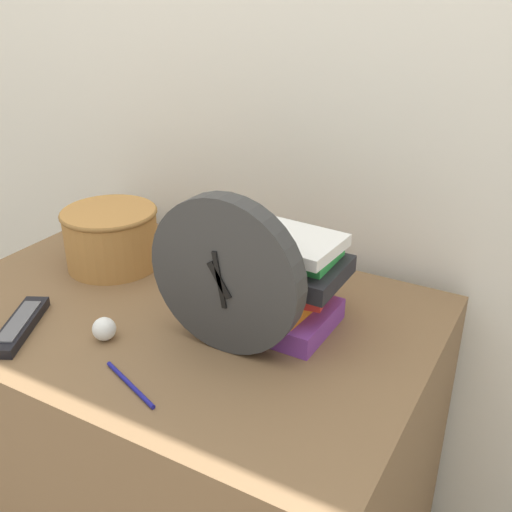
{
  "coord_description": "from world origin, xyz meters",
  "views": [
    {
      "loc": [
        0.67,
        -0.51,
        1.41
      ],
      "look_at": [
        0.18,
        0.35,
        0.93
      ],
      "focal_mm": 42.0,
      "sensor_mm": 36.0,
      "label": 1
    }
  ],
  "objects": [
    {
      "name": "wall_back",
      "position": [
        0.0,
        0.77,
        1.2
      ],
      "size": [
        6.0,
        0.04,
        2.4
      ],
      "color": "silver",
      "rests_on": "ground_plane"
    },
    {
      "name": "desk",
      "position": [
        0.0,
        0.35,
        0.39
      ],
      "size": [
        1.03,
        0.7,
        0.77
      ],
      "color": "brown",
      "rests_on": "ground_plane"
    },
    {
      "name": "desk_clock",
      "position": [
        0.16,
        0.28,
        0.92
      ],
      "size": [
        0.3,
        0.05,
        0.3
      ],
      "color": "#333333",
      "rests_on": "desk"
    },
    {
      "name": "book_stack",
      "position": [
        0.21,
        0.42,
        0.86
      ],
      "size": [
        0.24,
        0.22,
        0.19
      ],
      "color": "#7A3899",
      "rests_on": "desk"
    },
    {
      "name": "basket",
      "position": [
        -0.26,
        0.44,
        0.85
      ],
      "size": [
        0.22,
        0.22,
        0.14
      ],
      "color": "#B27A3D",
      "rests_on": "desk"
    },
    {
      "name": "tv_remote",
      "position": [
        -0.22,
        0.13,
        0.78
      ],
      "size": [
        0.13,
        0.2,
        0.02
      ],
      "color": "black",
      "rests_on": "desk"
    },
    {
      "name": "crumpled_paper_ball",
      "position": [
        -0.05,
        0.19,
        0.79
      ],
      "size": [
        0.05,
        0.05,
        0.05
      ],
      "color": "white",
      "rests_on": "desk"
    },
    {
      "name": "pen",
      "position": [
        0.08,
        0.1,
        0.77
      ],
      "size": [
        0.15,
        0.06,
        0.01
      ],
      "color": "navy",
      "rests_on": "desk"
    }
  ]
}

